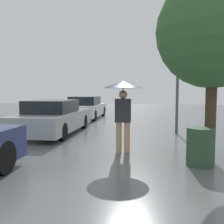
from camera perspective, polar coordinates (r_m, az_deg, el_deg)
pedestrian at (r=6.33m, az=2.54°, el=3.64°), size 1.03×1.03×1.84m
parked_car_middle at (r=9.63m, az=-13.15°, el=-1.28°), size 1.77×4.42×1.25m
parked_car_farthest at (r=14.89m, az=-6.00°, el=0.94°), size 1.75×4.45×1.27m
tree at (r=5.95m, az=22.14°, el=16.61°), size 2.42×2.42×4.05m
street_lamp at (r=9.64m, az=14.86°, el=12.30°), size 0.31×0.31×4.31m
trash_bin at (r=5.64m, az=19.51°, el=-7.50°), size 0.57×0.57×0.81m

